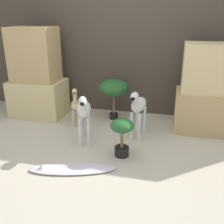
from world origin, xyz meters
TOP-DOWN VIEW (x-y plane):
  - ground_plane at (0.00, 0.00)m, footprint 14.00×14.00m
  - wall_back at (0.00, 1.69)m, footprint 6.40×0.08m
  - rock_pillar_left at (-1.33, 1.18)m, footprint 0.87×0.59m
  - rock_pillar_right at (1.33, 1.18)m, footprint 0.87×0.59m
  - zebra_right at (0.41, 0.72)m, footprint 0.24×0.55m
  - zebra_left at (-0.26, 0.39)m, footprint 0.30×0.55m
  - giraffe_figurine at (-0.56, 0.87)m, footprint 0.22×0.36m
  - potted_palm_front at (-0.06, 1.28)m, footprint 0.47×0.47m
  - potted_palm_back at (0.30, 0.15)m, footprint 0.28×0.28m
  - surfboard at (-0.18, -0.29)m, footprint 1.00×0.50m

SIDE VIEW (x-z plane):
  - ground_plane at x=0.00m, z-range 0.00..0.00m
  - surfboard at x=-0.18m, z-range -0.02..0.06m
  - potted_palm_back at x=0.30m, z-range 0.08..0.56m
  - giraffe_figurine at x=-0.56m, z-range 0.03..0.66m
  - zebra_right at x=0.41m, z-range 0.10..0.81m
  - zebra_left at x=-0.26m, z-range 0.10..0.81m
  - potted_palm_front at x=-0.06m, z-range 0.18..0.84m
  - rock_pillar_right at x=1.33m, z-range -0.04..1.21m
  - rock_pillar_left at x=-1.33m, z-range -0.07..1.36m
  - wall_back at x=0.00m, z-range 0.00..2.20m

